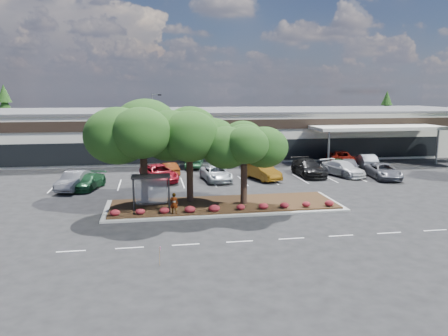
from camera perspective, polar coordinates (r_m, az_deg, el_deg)
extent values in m
plane|color=black|center=(30.47, 4.98, -6.81)|extent=(160.00, 160.00, 0.00)
cube|color=silver|center=(62.93, -2.76, 4.69)|extent=(80.00, 20.00, 6.00)
cube|color=#505053|center=(62.72, -2.79, 7.51)|extent=(80.40, 20.40, 0.30)
cube|color=black|center=(52.85, -1.47, 5.65)|extent=(80.00, 0.25, 1.20)
cube|color=black|center=(53.18, -1.46, 2.21)|extent=(60.00, 0.18, 2.60)
cube|color=#AF0C0E|center=(52.27, -8.02, 5.51)|extent=(6.00, 0.12, 1.00)
cube|color=silver|center=(56.95, 19.33, 5.00)|extent=(16.00, 5.00, 0.40)
cylinder|color=slate|center=(52.34, 13.50, 2.36)|extent=(0.24, 0.24, 4.20)
cylinder|color=slate|center=(59.22, 26.08, 2.48)|extent=(0.24, 0.24, 4.20)
cube|color=#9B9B96|center=(33.81, -0.01, -4.95)|extent=(18.00, 6.00, 0.15)
cube|color=#49351C|center=(33.78, -0.01, -4.74)|extent=(17.20, 5.20, 0.12)
cube|color=silver|center=(26.16, -19.37, -10.21)|extent=(1.60, 0.12, 0.01)
cube|color=silver|center=(25.80, -12.24, -10.15)|extent=(1.60, 0.12, 0.01)
cube|color=silver|center=(25.82, -5.03, -9.93)|extent=(1.60, 0.12, 0.01)
cube|color=silver|center=(26.25, 2.05, -9.57)|extent=(1.60, 0.12, 0.01)
cube|color=silver|center=(27.04, 8.79, -9.08)|extent=(1.60, 0.12, 0.01)
cube|color=silver|center=(28.18, 15.05, -8.52)|extent=(1.60, 0.12, 0.01)
cube|color=silver|center=(29.62, 20.75, -7.93)|extent=(1.60, 0.12, 0.01)
cube|color=silver|center=(31.33, 25.85, -7.32)|extent=(1.60, 0.12, 0.01)
cube|color=silver|center=(43.59, -21.39, -2.34)|extent=(0.12, 5.00, 0.01)
cube|color=silver|center=(43.06, -17.48, -2.25)|extent=(0.12, 5.00, 0.01)
cube|color=silver|center=(42.74, -13.50, -2.16)|extent=(0.12, 5.00, 0.01)
cube|color=silver|center=(42.63, -9.47, -2.04)|extent=(0.12, 5.00, 0.01)
cube|color=silver|center=(42.73, -5.45, -1.92)|extent=(0.12, 5.00, 0.01)
cube|color=silver|center=(43.04, -1.46, -1.80)|extent=(0.12, 5.00, 0.01)
cube|color=silver|center=(43.56, 2.45, -1.66)|extent=(0.12, 5.00, 0.01)
cube|color=silver|center=(44.27, 6.26, -1.52)|extent=(0.12, 5.00, 0.01)
cube|color=silver|center=(45.17, 9.92, -1.38)|extent=(0.12, 5.00, 0.01)
cube|color=silver|center=(46.25, 13.43, -1.24)|extent=(0.12, 5.00, 0.01)
cube|color=silver|center=(47.49, 16.77, -1.11)|extent=(0.12, 5.00, 0.01)
cube|color=silver|center=(48.89, 19.92, -0.97)|extent=(0.12, 5.00, 0.01)
cylinder|color=black|center=(32.52, -11.68, -3.16)|extent=(0.08, 0.08, 2.50)
cylinder|color=black|center=(32.52, -7.27, -3.03)|extent=(0.08, 0.08, 2.50)
cylinder|color=black|center=(31.26, -11.76, -3.69)|extent=(0.08, 0.08, 2.50)
cylinder|color=black|center=(31.25, -7.17, -3.56)|extent=(0.08, 0.08, 2.50)
cube|color=black|center=(31.59, -9.54, -1.08)|extent=(2.75, 1.55, 0.10)
cube|color=silver|center=(32.47, -9.48, -2.88)|extent=(2.30, 0.03, 2.00)
cube|color=black|center=(32.30, -9.43, -4.64)|extent=(2.00, 0.35, 0.06)
cone|color=#143C12|center=(77.67, -26.62, 6.13)|extent=(4.40, 4.40, 10.00)
cone|color=#143C12|center=(83.37, 20.37, 6.41)|extent=(3.96, 3.96, 9.00)
imported|color=#594C47|center=(30.94, -6.54, -4.61)|extent=(0.64, 0.52, 1.53)
cube|color=#9B9B96|center=(56.75, -9.16, 1.15)|extent=(0.50, 0.50, 0.40)
cylinder|color=slate|center=(56.27, -9.28, 5.46)|extent=(0.14, 0.14, 8.17)
cube|color=slate|center=(56.19, -8.94, 9.49)|extent=(0.93, 0.39, 0.14)
cube|color=black|center=(56.30, -8.43, 9.43)|extent=(0.50, 0.38, 0.18)
cube|color=#A07A54|center=(22.94, -8.43, -11.31)|extent=(0.03, 0.03, 0.99)
cube|color=#E43C85|center=(22.79, -8.33, -10.33)|extent=(0.02, 0.14, 0.18)
imported|color=slate|center=(41.71, -18.98, -1.57)|extent=(2.96, 5.31, 1.66)
imported|color=#1A4C29|center=(41.62, -17.31, -1.72)|extent=(3.24, 4.99, 1.35)
imported|color=maroon|center=(43.60, -8.48, -0.67)|extent=(4.17, 6.37, 1.63)
imported|color=#B4BCC2|center=(43.40, -1.04, -0.72)|extent=(2.97, 5.50, 1.47)
imported|color=brown|center=(44.22, 4.99, -0.43)|extent=(3.18, 5.32, 1.66)
imported|color=black|center=(46.80, 10.97, 0.04)|extent=(2.42, 5.91, 1.71)
imported|color=silver|center=(47.57, 15.30, -0.07)|extent=(3.81, 5.79, 1.56)
imported|color=slate|center=(48.37, 16.04, 0.15)|extent=(3.67, 5.43, 1.72)
imported|color=slate|center=(47.41, 20.11, -0.38)|extent=(3.30, 5.79, 1.52)
imported|color=#6A2C0D|center=(46.64, -7.30, -0.11)|extent=(2.40, 4.36, 1.36)
imported|color=#1C4929|center=(51.12, -3.91, 1.02)|extent=(2.66, 5.37, 1.69)
imported|color=#504E56|center=(53.08, 5.57, 1.16)|extent=(3.64, 5.20, 1.40)
imported|color=slate|center=(50.92, 4.29, 0.88)|extent=(1.94, 4.72, 1.52)
imported|color=maroon|center=(55.20, 14.91, 1.37)|extent=(4.33, 6.64, 1.70)
imported|color=#214E1D|center=(51.49, 14.66, 0.58)|extent=(2.88, 4.22, 1.34)
imported|color=#B3B9C1|center=(53.71, 18.07, 0.92)|extent=(2.70, 5.06, 1.59)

